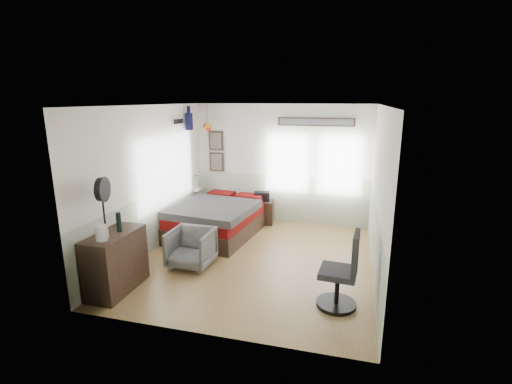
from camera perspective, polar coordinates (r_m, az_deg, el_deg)
ground_plane at (r=6.75m, az=-0.05°, el=-10.42°), size 4.00×4.50×0.01m
room_shell at (r=6.45m, az=-0.29°, el=3.52°), size 4.02×4.52×2.71m
wall_decor at (r=8.36m, az=-3.96°, el=9.30°), size 3.55×1.32×1.44m
bed at (r=7.90m, az=-5.83°, el=-4.12°), size 1.74×2.31×0.69m
dresser at (r=5.98m, az=-20.77°, el=-10.01°), size 0.48×1.00×0.90m
armchair at (r=6.49m, az=-9.95°, el=-8.47°), size 0.71×0.73×0.66m
nightstand at (r=8.57m, az=0.89°, el=-3.05°), size 0.57×0.48×0.53m
task_chair at (r=5.30m, az=13.14°, el=-12.62°), size 0.55×0.55×1.10m
kettle at (r=5.56m, az=-22.69°, el=-5.83°), size 0.19×0.16×0.21m
bottle at (r=5.81m, az=-20.35°, el=-4.36°), size 0.07×0.07×0.29m
stand_fan at (r=5.54m, az=-22.57°, el=0.21°), size 0.16×0.35×0.86m
black_bag at (r=8.47m, az=0.90°, el=-0.67°), size 0.39×0.30×0.20m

